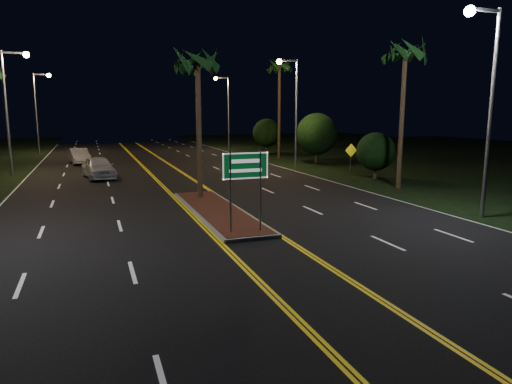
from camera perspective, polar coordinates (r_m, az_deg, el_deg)
name	(u,v)px	position (r m, az deg, el deg)	size (l,w,h in m)	color
ground	(273,256)	(15.21, 2.12, -8.02)	(120.00, 120.00, 0.00)	black
grass_right	(447,157)	(52.48, 22.74, 4.05)	(40.00, 110.00, 0.01)	black
median_island	(217,211)	(21.62, -4.86, -2.40)	(2.25, 10.25, 0.17)	gray
highway_sign	(245,174)	(17.25, -1.32, 2.32)	(1.80, 0.08, 3.20)	gray
streetlight_left_mid	(11,99)	(37.77, -28.27, 10.25)	(1.91, 0.44, 9.00)	gray
streetlight_left_far	(39,103)	(57.64, -25.48, 9.96)	(1.91, 0.44, 9.00)	gray
streetlight_right_near	(486,89)	(22.28, 26.81, 11.39)	(1.91, 0.44, 9.00)	gray
streetlight_right_mid	(292,100)	(38.89, 4.56, 11.34)	(1.91, 0.44, 9.00)	gray
streetlight_right_far	(225,104)	(57.70, -3.84, 10.88)	(1.91, 0.44, 9.00)	gray
palm_median	(197,61)	(24.65, -7.33, 15.88)	(2.40, 2.40, 8.30)	#382819
palm_right_near	(405,52)	(29.71, 18.18, 16.28)	(2.40, 2.40, 9.30)	#382819
palm_right_far	(280,67)	(47.30, 2.96, 15.34)	(2.40, 2.40, 10.30)	#382819
shrub_near	(376,152)	(33.43, 14.74, 4.91)	(2.70, 2.70, 3.30)	#382819
shrub_mid	(317,134)	(42.21, 7.59, 7.19)	(3.78, 3.78, 4.62)	#382819
shrub_far	(267,133)	(53.08, 1.36, 7.40)	(3.24, 3.24, 3.96)	#382819
car_near	(98,165)	(34.66, -19.11, 3.15)	(2.37, 5.52, 1.84)	silver
car_far	(79,155)	(45.24, -21.25, 4.37)	(2.12, 4.94, 1.65)	#A1A1AA
warning_sign	(351,155)	(35.13, 11.78, 4.57)	(0.99, 0.07, 2.36)	gray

